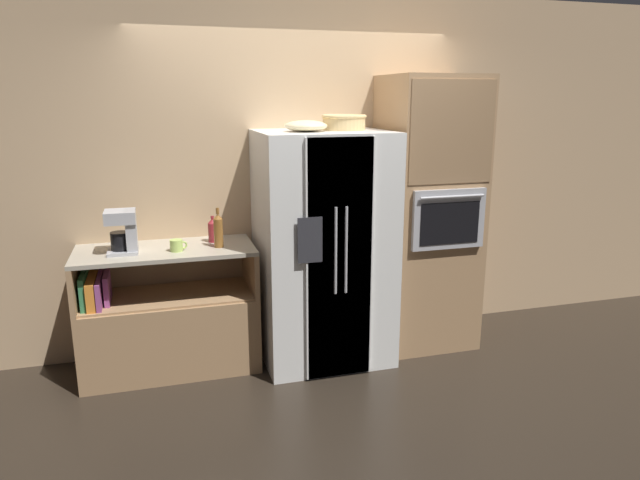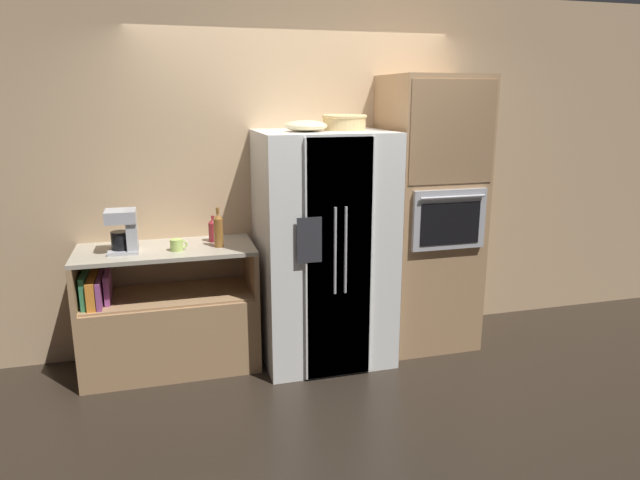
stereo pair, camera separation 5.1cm
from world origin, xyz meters
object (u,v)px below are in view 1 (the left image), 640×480
(wicker_basket, at_px, (344,122))
(coffee_maker, at_px, (124,230))
(wall_oven, at_px, (427,214))
(fruit_bowl, at_px, (306,126))
(bottle_short, at_px, (213,230))
(bottle_tall, at_px, (218,230))
(mug, at_px, (177,245))
(refrigerator, at_px, (323,248))

(wicker_basket, bearing_deg, coffee_maker, 179.58)
(wall_oven, height_order, wicker_basket, wall_oven)
(fruit_bowl, height_order, bottle_short, fruit_bowl)
(bottle_tall, relative_size, mug, 2.39)
(wicker_basket, xyz_separation_m, coffee_maker, (-1.60, 0.01, -0.72))
(wall_oven, xyz_separation_m, bottle_short, (-1.70, 0.14, -0.06))
(bottle_tall, bearing_deg, mug, -174.56)
(mug, bearing_deg, coffee_maker, 171.25)
(wall_oven, height_order, mug, wall_oven)
(bottle_short, bearing_deg, wicker_basket, -8.99)
(refrigerator, height_order, coffee_maker, refrigerator)
(bottle_short, bearing_deg, coffee_maker, -166.98)
(refrigerator, xyz_separation_m, fruit_bowl, (-0.15, -0.05, 0.92))
(mug, distance_m, coffee_maker, 0.37)
(bottle_tall, relative_size, coffee_maker, 0.96)
(bottle_short, bearing_deg, mug, -144.52)
(refrigerator, xyz_separation_m, coffee_maker, (-1.43, 0.07, 0.22))
(bottle_short, xyz_separation_m, coffee_maker, (-0.62, -0.14, 0.07))
(fruit_bowl, bearing_deg, wall_oven, 6.17)
(wicker_basket, xyz_separation_m, bottle_tall, (-0.96, -0.01, -0.76))
(coffee_maker, bearing_deg, bottle_tall, -2.18)
(coffee_maker, bearing_deg, wall_oven, -0.03)
(wall_oven, distance_m, bottle_tall, 1.68)
(mug, xyz_separation_m, coffee_maker, (-0.35, 0.05, 0.12))
(refrigerator, height_order, bottle_short, refrigerator)
(coffee_maker, bearing_deg, wicker_basket, -0.42)
(bottle_tall, height_order, mug, bottle_tall)
(wall_oven, bearing_deg, fruit_bowl, -173.83)
(fruit_bowl, xyz_separation_m, mug, (-0.94, 0.06, -0.82))
(bottle_short, height_order, coffee_maker, coffee_maker)
(refrigerator, xyz_separation_m, wall_oven, (0.90, 0.07, 0.20))
(wicker_basket, bearing_deg, refrigerator, -162.40)
(fruit_bowl, relative_size, bottle_tall, 1.05)
(refrigerator, distance_m, bottle_short, 0.85)
(bottle_tall, bearing_deg, wall_oven, 0.79)
(bottle_tall, xyz_separation_m, mug, (-0.30, -0.03, -0.08))
(wall_oven, relative_size, bottle_tall, 7.43)
(mug, bearing_deg, bottle_short, 35.48)
(wicker_basket, bearing_deg, fruit_bowl, -162.20)
(coffee_maker, bearing_deg, fruit_bowl, -5.07)
(bottle_short, relative_size, mug, 1.64)
(fruit_bowl, height_order, bottle_tall, fruit_bowl)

